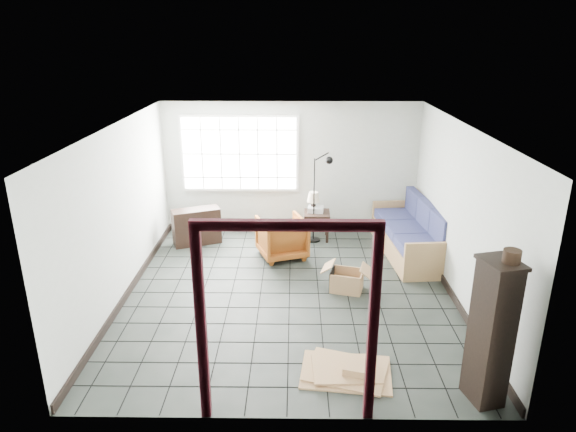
{
  "coord_description": "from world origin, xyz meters",
  "views": [
    {
      "loc": [
        0.07,
        -7.1,
        3.81
      ],
      "look_at": [
        -0.03,
        0.3,
        1.17
      ],
      "focal_mm": 32.0,
      "sensor_mm": 36.0,
      "label": 1
    }
  ],
  "objects_px": {
    "armchair": "(282,235)",
    "side_table": "(317,217)",
    "futon_sofa": "(413,236)",
    "tall_shelf": "(491,332)"
  },
  "relations": [
    {
      "from": "futon_sofa",
      "to": "side_table",
      "type": "height_order",
      "value": "futon_sofa"
    },
    {
      "from": "tall_shelf",
      "to": "futon_sofa",
      "type": "bearing_deg",
      "value": 74.52
    },
    {
      "from": "futon_sofa",
      "to": "armchair",
      "type": "bearing_deg",
      "value": 177.77
    },
    {
      "from": "side_table",
      "to": "tall_shelf",
      "type": "height_order",
      "value": "tall_shelf"
    },
    {
      "from": "futon_sofa",
      "to": "side_table",
      "type": "xyz_separation_m",
      "value": [
        -1.71,
        0.73,
        0.09
      ]
    },
    {
      "from": "futon_sofa",
      "to": "side_table",
      "type": "distance_m",
      "value": 1.86
    },
    {
      "from": "armchair",
      "to": "side_table",
      "type": "bearing_deg",
      "value": -147.61
    },
    {
      "from": "futon_sofa",
      "to": "armchair",
      "type": "xyz_separation_m",
      "value": [
        -2.37,
        -0.13,
        0.05
      ]
    },
    {
      "from": "armchair",
      "to": "side_table",
      "type": "height_order",
      "value": "armchair"
    },
    {
      "from": "side_table",
      "to": "tall_shelf",
      "type": "xyz_separation_m",
      "value": [
        1.64,
        -4.67,
        0.4
      ]
    }
  ]
}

